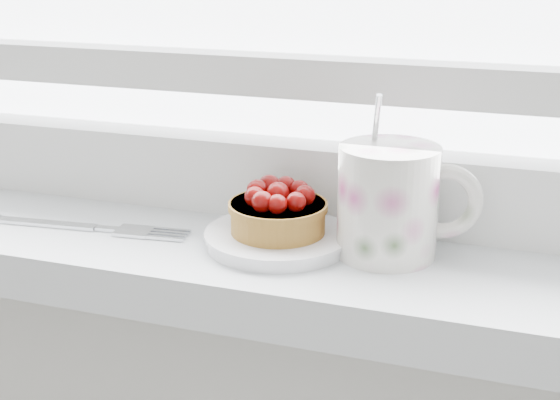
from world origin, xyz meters
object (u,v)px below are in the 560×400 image
at_px(floral_mug, 392,199).
at_px(fork, 78,226).
at_px(saucer, 278,238).
at_px(raspberry_tart, 278,210).

xyz_separation_m(floral_mug, fork, (-0.27, -0.03, -0.05)).
distance_m(saucer, fork, 0.18).
bearing_deg(saucer, fork, -173.58).
distance_m(saucer, raspberry_tart, 0.02).
height_order(saucer, raspberry_tart, raspberry_tart).
relative_size(floral_mug, fork, 0.64).
bearing_deg(saucer, raspberry_tart, 125.60).
xyz_separation_m(saucer, fork, (-0.18, -0.02, -0.00)).
bearing_deg(floral_mug, saucer, -173.80).
bearing_deg(raspberry_tart, fork, -173.53).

